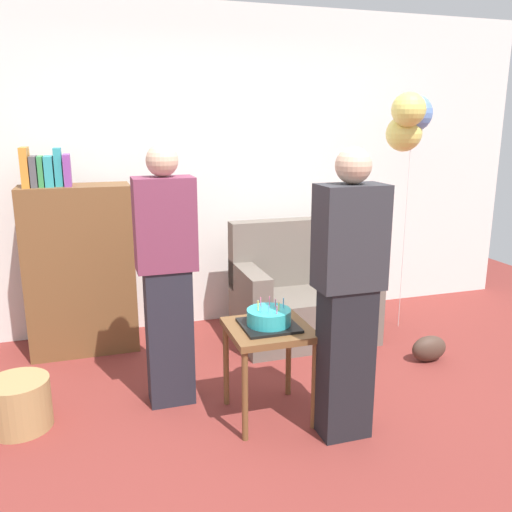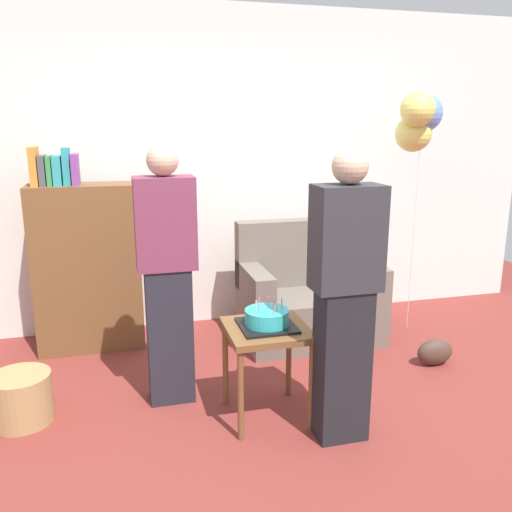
{
  "view_description": "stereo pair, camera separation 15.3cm",
  "coord_description": "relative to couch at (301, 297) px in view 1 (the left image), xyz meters",
  "views": [
    {
      "loc": [
        -1.02,
        -2.49,
        1.75
      ],
      "look_at": [
        -0.06,
        0.54,
        0.95
      ],
      "focal_mm": 37.34,
      "sensor_mm": 36.0,
      "label": 1
    },
    {
      "loc": [
        -0.87,
        -2.53,
        1.75
      ],
      "look_at": [
        -0.06,
        0.54,
        0.95
      ],
      "focal_mm": 37.34,
      "sensor_mm": 36.0,
      "label": 2
    }
  ],
  "objects": [
    {
      "name": "person_holding_cake",
      "position": [
        -0.33,
        -1.43,
        0.49
      ],
      "size": [
        0.36,
        0.22,
        1.63
      ],
      "rotation": [
        0.0,
        0.0,
        2.83
      ],
      "color": "black",
      "rests_on": "ground_plane"
    },
    {
      "name": "couch",
      "position": [
        0.0,
        0.0,
        0.0
      ],
      "size": [
        1.1,
        0.7,
        0.96
      ],
      "color": "#6B6056",
      "rests_on": "ground_plane"
    },
    {
      "name": "wall_back",
      "position": [
        -0.61,
        0.64,
        1.01
      ],
      "size": [
        6.0,
        0.1,
        2.7
      ],
      "primitive_type": "cube",
      "color": "silver",
      "rests_on": "ground_plane"
    },
    {
      "name": "person_blowing_candles",
      "position": [
        -1.21,
        -0.76,
        0.49
      ],
      "size": [
        0.36,
        0.22,
        1.63
      ],
      "rotation": [
        0.0,
        0.0,
        -0.18
      ],
      "color": "#23232D",
      "rests_on": "ground_plane"
    },
    {
      "name": "bookshelf",
      "position": [
        -1.74,
        0.25,
        0.34
      ],
      "size": [
        0.8,
        0.36,
        1.58
      ],
      "color": "brown",
      "rests_on": "ground_plane"
    },
    {
      "name": "side_table",
      "position": [
        -0.67,
        -1.12,
        0.15
      ],
      "size": [
        0.48,
        0.48,
        0.58
      ],
      "color": "brown",
      "rests_on": "ground_plane"
    },
    {
      "name": "ground_plane",
      "position": [
        -0.61,
        -1.41,
        -0.34
      ],
      "size": [
        8.0,
        8.0,
        0.0
      ],
      "primitive_type": "plane",
      "color": "maroon"
    },
    {
      "name": "handbag",
      "position": [
        0.73,
        -0.76,
        -0.24
      ],
      "size": [
        0.28,
        0.14,
        0.2
      ],
      "primitive_type": "ellipsoid",
      "color": "#473328",
      "rests_on": "ground_plane"
    },
    {
      "name": "wicker_basket",
      "position": [
        -2.11,
        -0.81,
        -0.19
      ],
      "size": [
        0.36,
        0.36,
        0.3
      ],
      "primitive_type": "cylinder",
      "color": "#A88451",
      "rests_on": "ground_plane"
    },
    {
      "name": "balloon_bunch",
      "position": [
        0.88,
        -0.05,
        1.43
      ],
      "size": [
        0.41,
        0.41,
        1.98
      ],
      "color": "silver",
      "rests_on": "ground_plane"
    },
    {
      "name": "birthday_cake",
      "position": [
        -0.67,
        -1.12,
        0.29
      ],
      "size": [
        0.32,
        0.32,
        0.17
      ],
      "color": "black",
      "rests_on": "side_table"
    }
  ]
}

